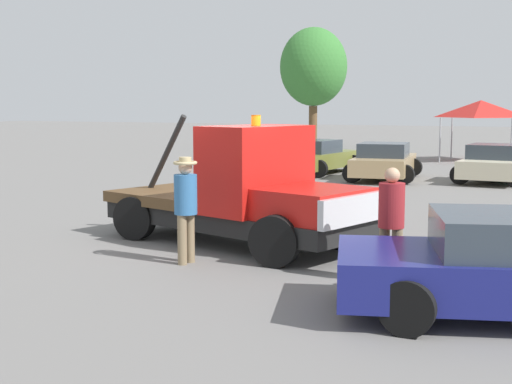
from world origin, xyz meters
The scene contains 10 objects.
ground_plane centered at (0.00, 0.00, 0.00)m, with size 160.00×160.00×0.00m, color slate.
tow_truck centered at (0.34, -0.10, 0.97)m, with size 5.94×3.50×2.52m.
person_near_truck centered at (3.56, -1.73, 1.02)m, with size 0.39×0.39×1.77m.
person_at_hood centered at (0.05, -1.88, 1.08)m, with size 0.41×0.41×1.83m.
parked_car_olive centered at (-3.50, 14.18, 0.65)m, with size 2.80×4.72×1.34m.
parked_car_tan centered at (-0.45, 13.12, 0.65)m, with size 2.83×4.60×1.34m.
parked_car_cream centered at (3.31, 13.95, 0.65)m, with size 2.63×4.42×1.34m.
canopy_tent_red centered at (1.52, 23.43, 2.50)m, with size 3.25×3.25×2.92m.
tree_left centered at (-9.51, 30.12, 5.03)m, with size 4.19×4.19×7.49m.
traffic_cone centered at (1.40, 4.39, 0.25)m, with size 0.40×0.40×0.55m.
Camera 1 is at (6.18, -12.26, 2.71)m, focal length 50.00 mm.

